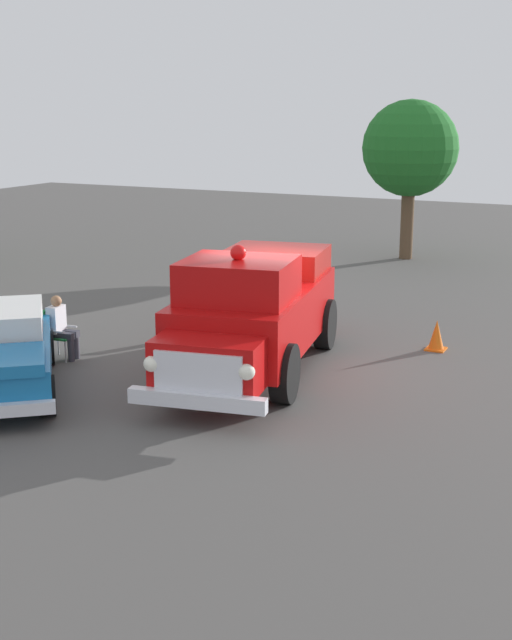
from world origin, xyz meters
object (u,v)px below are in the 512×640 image
Objects in this scene: vintage_fire_truck at (253,311)px; spectator_standing at (306,285)px; spectator_seated at (61,325)px; lawn_chair_by_car at (263,302)px; traffic_cone at (436,336)px; oak_tree_left at (410,149)px; lawn_chair_near_truck at (56,330)px.

vintage_fire_truck reaches higher than spectator_standing.
spectator_standing reaches higher than spectator_seated.
traffic_cone is at bearing -91.43° from lawn_chair_by_car.
oak_tree_left reaches higher than traffic_cone.
lawn_chair_near_truck is 5.73m from spectator_standing.
spectator_seated is 0.77× the size of spectator_standing.
spectator_seated is (-0.89, 3.81, -0.50)m from vintage_fire_truck.
vintage_fire_truck is at bearing -176.09° from oak_tree_left.
traffic_cone is (-0.10, -4.02, -0.28)m from lawn_chair_by_car.
oak_tree_left is at bearing 3.91° from vintage_fire_truck.
vintage_fire_truck is 6.12× the size of lawn_chair_near_truck.
spectator_seated is at bearing 168.46° from oak_tree_left.
traffic_cone is (3.92, -6.70, -0.28)m from lawn_chair_near_truck.
oak_tree_left reaches higher than lawn_chair_by_car.
lawn_chair_near_truck is 0.17m from spectator_seated.
vintage_fire_truck is at bearing 137.50° from traffic_cone.
spectator_seated is at bearing 120.74° from traffic_cone.
spectator_seated is at bearing 147.58° from lawn_chair_by_car.
vintage_fire_truck is 6.12× the size of lawn_chair_by_car.
lawn_chair_by_car is 0.79× the size of spectator_seated.
lawn_chair_near_truck is 4.83m from lawn_chair_by_car.
oak_tree_left is (14.20, -2.90, 2.85)m from spectator_seated.
vintage_fire_truck is 4.18m from traffic_cone.
traffic_cone is at bearing -100.37° from spectator_standing.
spectator_standing is at bearing -37.12° from spectator_seated.
lawn_chair_by_car is at bearing -33.62° from lawn_chair_near_truck.
spectator_seated reaches higher than traffic_cone.
lawn_chair_near_truck reaches higher than traffic_cone.
oak_tree_left is at bearing -1.99° from lawn_chair_by_car.
spectator_standing is (4.50, -3.53, 0.37)m from lawn_chair_near_truck.
lawn_chair_by_car is at bearing 22.08° from vintage_fire_truck.
lawn_chair_near_truck is 1.00× the size of lawn_chair_by_car.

